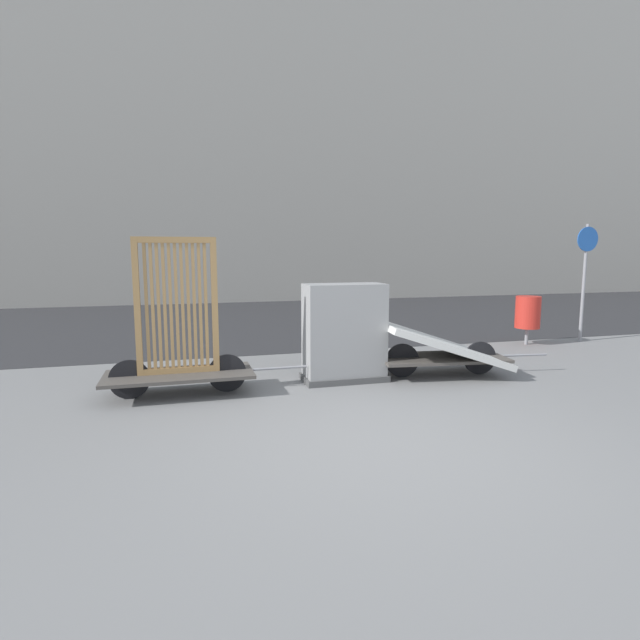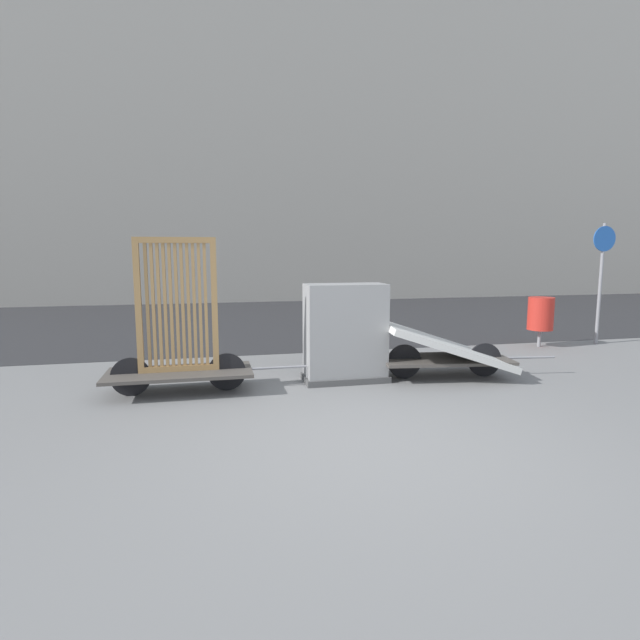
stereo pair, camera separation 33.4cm
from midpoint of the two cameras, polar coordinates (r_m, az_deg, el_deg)
The scene contains 8 objects.
ground_plane at distance 4.55m, azimuth 8.19°, elevation -14.17°, with size 60.00×60.00×0.00m, color slate.
road_strip at distance 12.66m, azimuth -5.58°, elevation 0.10°, with size 56.00×8.75×0.01m.
building_facade at distance 19.80m, azimuth -8.42°, elevation 25.19°, with size 48.00×4.00×15.27m.
bike_cart_with_bedframe at distance 6.15m, azimuth -14.33°, elevation -2.62°, with size 2.42×0.78×1.87m.
bike_cart_with_mattress at distance 7.00m, azimuth 15.47°, elevation -3.27°, with size 2.45×1.26×0.75m.
utility_cabinet at distance 6.55m, azimuth 4.36°, elevation -1.84°, with size 1.11×0.54×1.28m.
trash_bin at distance 9.81m, azimuth 24.81°, elevation 0.64°, with size 0.44×0.44×0.89m.
sign_post at distance 10.53m, azimuth 30.31°, elevation 5.06°, with size 0.45×0.06×2.20m.
Camera 2 is at (-1.36, -3.98, 1.70)m, focal length 28.00 mm.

